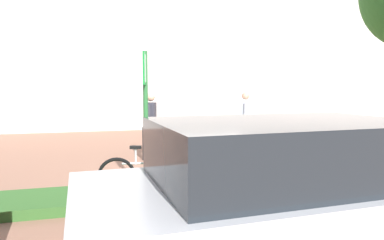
% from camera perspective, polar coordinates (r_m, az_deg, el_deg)
% --- Properties ---
extents(ground_plane, '(60.00, 60.00, 0.00)m').
position_cam_1_polar(ground_plane, '(7.89, 2.15, -8.29)').
color(ground_plane, '#936651').
extents(building_facade, '(28.00, 1.20, 10.00)m').
position_cam_1_polar(building_facade, '(16.48, -7.23, 16.23)').
color(building_facade, silver).
rests_on(building_facade, ground).
extents(planter_strip, '(7.00, 1.10, 0.16)m').
position_cam_1_polar(planter_strip, '(6.15, -1.53, -11.43)').
color(planter_strip, '#336028').
rests_on(planter_strip, ground).
extents(parking_sign_post, '(0.12, 0.36, 2.43)m').
position_cam_1_polar(parking_sign_post, '(5.79, -7.53, 2.68)').
color(parking_sign_post, '#2D7238').
rests_on(parking_sign_post, ground).
extents(bike_at_sign, '(1.67, 0.45, 0.86)m').
position_cam_1_polar(bike_at_sign, '(6.21, -7.32, -8.76)').
color(bike_at_sign, black).
rests_on(bike_at_sign, ground).
extents(bike_rack_cluster, '(3.21, 1.63, 0.83)m').
position_cam_1_polar(bike_rack_cluster, '(13.62, 12.45, -1.20)').
color(bike_rack_cluster, '#99999E').
rests_on(bike_rack_cluster, ground).
extents(bollard_steel, '(0.16, 0.16, 0.90)m').
position_cam_1_polar(bollard_steel, '(11.85, 11.21, -1.63)').
color(bollard_steel, '#ADADB2').
rests_on(bollard_steel, ground).
extents(person_shirt_blue, '(0.41, 0.57, 1.72)m').
position_cam_1_polar(person_shirt_blue, '(10.40, 8.61, 0.42)').
color(person_shirt_blue, black).
rests_on(person_shirt_blue, ground).
extents(person_suited_dark, '(0.46, 0.58, 1.72)m').
position_cam_1_polar(person_suited_dark, '(9.08, -6.68, -0.25)').
color(person_suited_dark, black).
rests_on(person_suited_dark, ground).
extents(car_silver_sedan, '(4.38, 2.19, 1.54)m').
position_cam_1_polar(car_silver_sedan, '(3.66, 16.53, -12.31)').
color(car_silver_sedan, '#B7B7BC').
rests_on(car_silver_sedan, ground).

